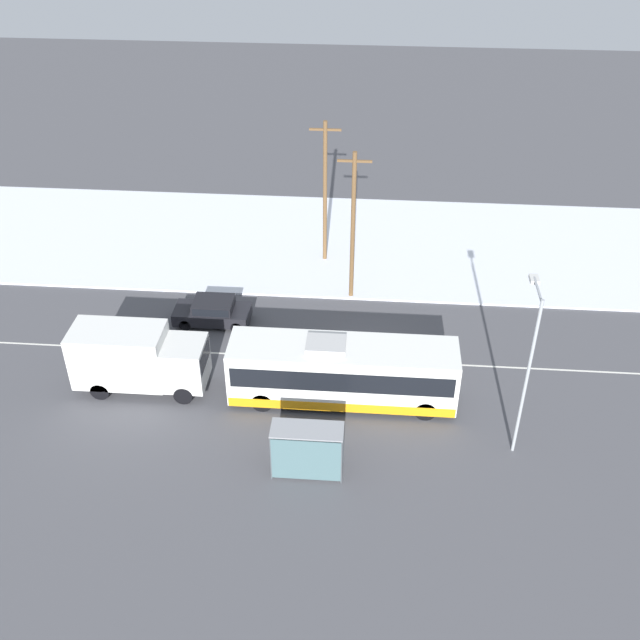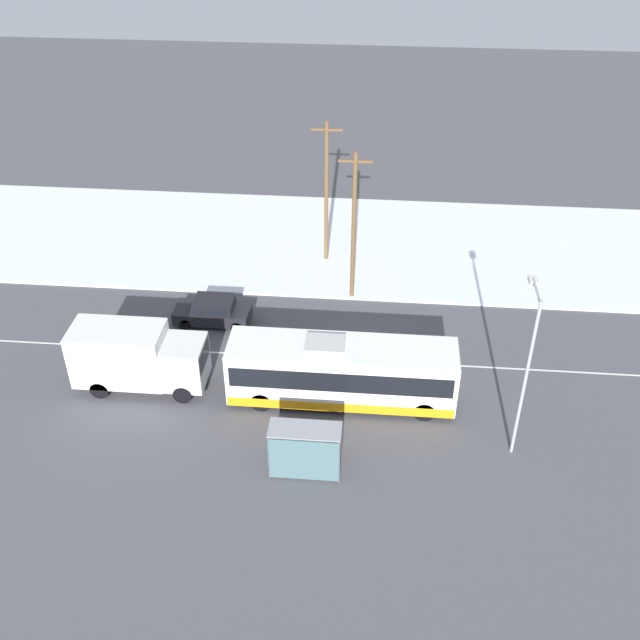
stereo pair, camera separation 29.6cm
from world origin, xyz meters
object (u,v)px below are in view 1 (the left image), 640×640
at_px(city_bus, 343,372).
at_px(utility_pole_snowlot, 325,191).
at_px(box_truck, 137,357).
at_px(pedestrian_at_stop, 333,434).
at_px(utility_pole_roadside, 353,226).
at_px(streetlamp, 529,356).
at_px(bus_shelter, 307,447).
at_px(sedan_car, 213,311).

relative_size(city_bus, utility_pole_snowlot, 1.19).
bearing_deg(utility_pole_snowlot, box_truck, -121.74).
relative_size(pedestrian_at_stop, utility_pole_roadside, 0.20).
distance_m(city_bus, streetlamp, 8.66).
height_order(bus_shelter, streetlamp, streetlamp).
bearing_deg(sedan_car, utility_pole_roadside, -156.53).
relative_size(city_bus, box_truck, 1.68).
distance_m(sedan_car, utility_pole_snowlot, 9.88).
bearing_deg(sedan_car, city_bus, 141.95).
relative_size(bus_shelter, streetlamp, 0.38).
bearing_deg(streetlamp, utility_pole_roadside, 123.82).
distance_m(box_truck, sedan_car, 6.20).
height_order(pedestrian_at_stop, streetlamp, streetlamp).
bearing_deg(pedestrian_at_stop, city_bus, 86.64).
bearing_deg(box_truck, utility_pole_roadside, 42.00).
xyz_separation_m(streetlamp, utility_pole_snowlot, (-9.42, 15.44, -0.25)).
xyz_separation_m(box_truck, utility_pole_roadside, (9.77, 8.79, 2.79)).
relative_size(sedan_car, utility_pole_snowlot, 0.46).
height_order(box_truck, utility_pole_roadside, utility_pole_roadside).
height_order(bus_shelter, utility_pole_roadside, utility_pole_roadside).
distance_m(box_truck, pedestrian_at_stop, 10.27).
bearing_deg(pedestrian_at_stop, box_truck, 158.56).
height_order(box_truck, utility_pole_snowlot, utility_pole_snowlot).
height_order(streetlamp, utility_pole_roadside, utility_pole_roadside).
height_order(box_truck, bus_shelter, box_truck).
relative_size(utility_pole_roadside, utility_pole_snowlot, 0.99).
relative_size(sedan_car, utility_pole_roadside, 0.47).
distance_m(city_bus, utility_pole_snowlot, 13.44).
distance_m(box_truck, utility_pole_snowlot, 15.39).
relative_size(city_bus, bus_shelter, 3.52).
distance_m(bus_shelter, utility_pole_snowlot, 18.31).
bearing_deg(bus_shelter, utility_pole_roadside, 85.06).
bearing_deg(city_bus, sedan_car, 141.95).
height_order(pedestrian_at_stop, utility_pole_snowlot, utility_pole_snowlot).
bearing_deg(pedestrian_at_stop, streetlamp, 8.51).
bearing_deg(utility_pole_roadside, sedan_car, -156.53).
height_order(pedestrian_at_stop, utility_pole_roadside, utility_pole_roadside).
height_order(sedan_car, pedestrian_at_stop, pedestrian_at_stop).
bearing_deg(bus_shelter, utility_pole_snowlot, 91.90).
bearing_deg(utility_pole_roadside, utility_pole_snowlot, 113.93).
relative_size(box_truck, pedestrian_at_stop, 3.59).
distance_m(bus_shelter, utility_pole_roadside, 14.33).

